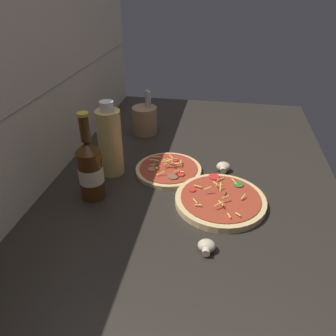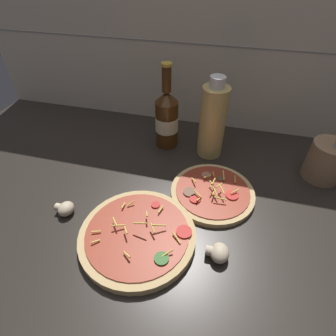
# 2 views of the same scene
# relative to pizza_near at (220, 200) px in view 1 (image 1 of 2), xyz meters

# --- Properties ---
(counter_slab) EXTENTS (1.60, 0.90, 0.03)m
(counter_slab) POSITION_rel_pizza_near_xyz_m (0.07, 0.08, -0.02)
(counter_slab) COLOR #28231E
(counter_slab) RESTS_ON ground
(tile_backsplash) EXTENTS (1.60, 0.01, 0.60)m
(tile_backsplash) POSITION_rel_pizza_near_xyz_m (0.07, 0.54, 0.26)
(tile_backsplash) COLOR beige
(tile_backsplash) RESTS_ON ground
(pizza_near) EXTENTS (0.26, 0.26, 0.06)m
(pizza_near) POSITION_rel_pizza_near_xyz_m (0.00, 0.00, 0.00)
(pizza_near) COLOR tan
(pizza_near) RESTS_ON counter_slab
(pizza_far) EXTENTS (0.22, 0.22, 0.05)m
(pizza_far) POSITION_rel_pizza_near_xyz_m (0.15, 0.18, -0.00)
(pizza_far) COLOR tan
(pizza_far) RESTS_ON counter_slab
(beer_bottle) EXTENTS (0.07, 0.07, 0.27)m
(beer_bottle) POSITION_rel_pizza_near_xyz_m (-0.03, 0.37, 0.08)
(beer_bottle) COLOR #47280F
(beer_bottle) RESTS_ON counter_slab
(oil_bottle) EXTENTS (0.08, 0.08, 0.25)m
(oil_bottle) POSITION_rel_pizza_near_xyz_m (0.11, 0.36, 0.10)
(oil_bottle) COLOR #D6B766
(oil_bottle) RESTS_ON counter_slab
(mushroom_left) EXTENTS (0.05, 0.05, 0.03)m
(mushroom_left) POSITION_rel_pizza_near_xyz_m (0.18, -0.00, 0.01)
(mushroom_left) COLOR beige
(mushroom_left) RESTS_ON counter_slab
(mushroom_right) EXTENTS (0.05, 0.04, 0.03)m
(mushroom_right) POSITION_rel_pizza_near_xyz_m (-0.20, 0.03, 0.00)
(mushroom_right) COLOR beige
(mushroom_right) RESTS_ON counter_slab
(utensil_crock) EXTENTS (0.10, 0.10, 0.18)m
(utensil_crock) POSITION_rel_pizza_near_xyz_m (0.44, 0.33, 0.05)
(utensil_crock) COLOR #9E7A56
(utensil_crock) RESTS_ON counter_slab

